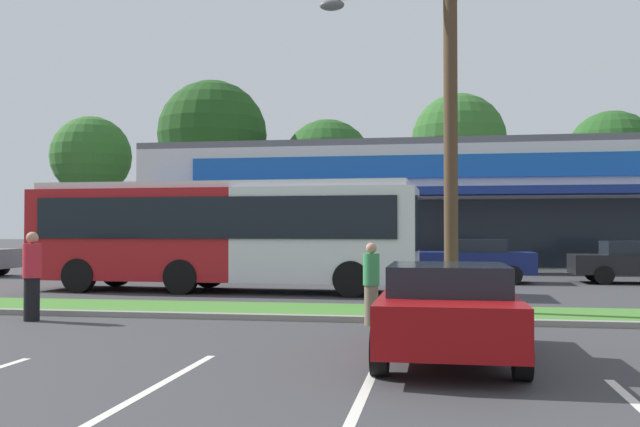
{
  "coord_description": "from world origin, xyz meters",
  "views": [
    {
      "loc": [
        3.22,
        -1.39,
        1.86
      ],
      "look_at": [
        -0.04,
        18.1,
        2.3
      ],
      "focal_mm": 39.83,
      "sensor_mm": 36.0,
      "label": 1
    }
  ],
  "objects": [
    {
      "name": "utility_pole",
      "position": [
        3.34,
        14.1,
        5.22
      ],
      "size": [
        3.03,
        2.4,
        9.75
      ],
      "color": "#4C3826",
      "rests_on": "ground_plane"
    },
    {
      "name": "parking_stripe_3",
      "position": [
        2.38,
        6.69,
        0.0
      ],
      "size": [
        0.12,
        4.8,
        0.01
      ],
      "primitive_type": "cube",
      "color": "silver",
      "rests_on": "ground_plane"
    },
    {
      "name": "pedestrian_by_pole",
      "position": [
        -4.93,
        11.86,
        0.91
      ],
      "size": [
        0.36,
        0.36,
        1.81
      ],
      "rotation": [
        0.0,
        0.0,
        4.09
      ],
      "color": "black",
      "rests_on": "ground_plane"
    },
    {
      "name": "tree_mid_right",
      "position": [
        14.23,
        46.4,
        6.53
      ],
      "size": [
        5.81,
        5.81,
        9.45
      ],
      "color": "#473323",
      "rests_on": "ground_plane"
    },
    {
      "name": "grass_median",
      "position": [
        0.0,
        14.0,
        0.06
      ],
      "size": [
        56.0,
        2.2,
        0.12
      ],
      "primitive_type": "cube",
      "color": "#427A2D",
      "rests_on": "ground_plane"
    },
    {
      "name": "tree_far_left",
      "position": [
        -21.19,
        45.64,
        7.04
      ],
      "size": [
        5.69,
        5.69,
        9.91
      ],
      "color": "#473323",
      "rests_on": "ground_plane"
    },
    {
      "name": "city_bus",
      "position": [
        -3.14,
        19.09,
        1.76
      ],
      "size": [
        11.65,
        2.87,
        3.25
      ],
      "rotation": [
        0.0,
        0.0,
        -0.02
      ],
      "color": "#AD191E",
      "rests_on": "ground_plane"
    },
    {
      "name": "storefront_building",
      "position": [
        3.38,
        35.61,
        2.97
      ],
      "size": [
        28.43,
        12.56,
        5.94
      ],
      "color": "silver",
      "rests_on": "ground_plane"
    },
    {
      "name": "curb_lip",
      "position": [
        0.0,
        12.78,
        0.06
      ],
      "size": [
        56.0,
        0.24,
        0.12
      ],
      "primitive_type": "cube",
      "color": "gray",
      "rests_on": "ground_plane"
    },
    {
      "name": "parking_stripe_2",
      "position": [
        -0.07,
        6.25,
        0.0
      ],
      "size": [
        0.12,
        4.8,
        0.01
      ],
      "primitive_type": "cube",
      "color": "silver",
      "rests_on": "ground_plane"
    },
    {
      "name": "car_3",
      "position": [
        3.35,
        8.91,
        0.72
      ],
      "size": [
        1.97,
        4.19,
        1.37
      ],
      "rotation": [
        0.0,
        0.0,
        1.57
      ],
      "color": "maroon",
      "rests_on": "ground_plane"
    },
    {
      "name": "tree_left",
      "position": [
        -11.39,
        43.16,
        8.03
      ],
      "size": [
        7.14,
        7.14,
        11.61
      ],
      "color": "#473323",
      "rests_on": "ground_plane"
    },
    {
      "name": "pedestrian_near_bench",
      "position": [
        1.93,
        12.38,
        0.8
      ],
      "size": [
        0.32,
        0.32,
        1.6
      ],
      "rotation": [
        0.0,
        0.0,
        2.51
      ],
      "color": "#726651",
      "rests_on": "ground_plane"
    },
    {
      "name": "tree_mid",
      "position": [
        4.54,
        44.76,
        7.52
      ],
      "size": [
        6.04,
        6.04,
        10.56
      ],
      "color": "#473323",
      "rests_on": "ground_plane"
    },
    {
      "name": "tree_mid_left",
      "position": [
        -3.78,
        43.37,
        6.0
      ],
      "size": [
        5.75,
        5.75,
        8.89
      ],
      "color": "#473323",
      "rests_on": "ground_plane"
    },
    {
      "name": "car_4",
      "position": [
        4.36,
        23.88,
        0.78
      ],
      "size": [
        4.32,
        1.86,
        1.51
      ],
      "rotation": [
        0.0,
        0.0,
        3.14
      ],
      "color": "navy",
      "rests_on": "ground_plane"
    }
  ]
}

